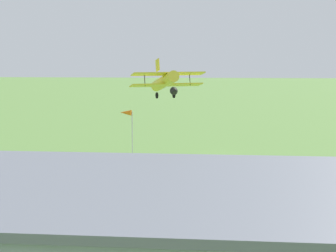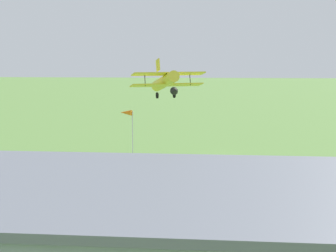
{
  "view_description": "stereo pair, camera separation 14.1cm",
  "coord_description": "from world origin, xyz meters",
  "px_view_note": "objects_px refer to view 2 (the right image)",
  "views": [
    {
      "loc": [
        1.46,
        58.97,
        11.47
      ],
      "look_at": [
        4.92,
        12.79,
        5.26
      ],
      "focal_mm": 58.04,
      "sensor_mm": 36.0,
      "label": 1
    },
    {
      "loc": [
        1.32,
        58.96,
        11.47
      ],
      "look_at": [
        4.92,
        12.79,
        5.26
      ],
      "focal_mm": 58.04,
      "sensor_mm": 36.0,
      "label": 2
    }
  ],
  "objects_px": {
    "biplane": "(166,81)",
    "person_watching_takeoff": "(247,197)",
    "person_near_hangar_door": "(214,203)",
    "windsock": "(127,116)",
    "person_crossing_taxiway": "(84,197)",
    "hangar": "(167,250)"
  },
  "relations": [
    {
      "from": "biplane",
      "to": "person_watching_takeoff",
      "type": "height_order",
      "value": "biplane"
    },
    {
      "from": "biplane",
      "to": "person_crossing_taxiway",
      "type": "distance_m",
      "value": 20.46
    },
    {
      "from": "hangar",
      "to": "person_crossing_taxiway",
      "type": "relative_size",
      "value": 17.63
    },
    {
      "from": "person_near_hangar_door",
      "to": "person_crossing_taxiway",
      "type": "xyz_separation_m",
      "value": [
        9.63,
        -0.52,
        0.06
      ]
    },
    {
      "from": "person_crossing_taxiway",
      "to": "person_near_hangar_door",
      "type": "bearing_deg",
      "value": 176.92
    },
    {
      "from": "biplane",
      "to": "person_near_hangar_door",
      "type": "distance_m",
      "value": 21.05
    },
    {
      "from": "biplane",
      "to": "hangar",
      "type": "bearing_deg",
      "value": 94.83
    },
    {
      "from": "hangar",
      "to": "person_crossing_taxiway",
      "type": "distance_m",
      "value": 18.0
    },
    {
      "from": "hangar",
      "to": "person_crossing_taxiway",
      "type": "height_order",
      "value": "hangar"
    },
    {
      "from": "person_watching_takeoff",
      "to": "person_near_hangar_door",
      "type": "bearing_deg",
      "value": 37.3
    },
    {
      "from": "person_near_hangar_door",
      "to": "windsock",
      "type": "distance_m",
      "value": 21.3
    },
    {
      "from": "person_watching_takeoff",
      "to": "person_crossing_taxiway",
      "type": "height_order",
      "value": "person_crossing_taxiway"
    },
    {
      "from": "hangar",
      "to": "person_watching_takeoff",
      "type": "bearing_deg",
      "value": -104.64
    },
    {
      "from": "biplane",
      "to": "person_near_hangar_door",
      "type": "height_order",
      "value": "biplane"
    },
    {
      "from": "hangar",
      "to": "biplane",
      "type": "height_order",
      "value": "biplane"
    },
    {
      "from": "biplane",
      "to": "person_watching_takeoff",
      "type": "bearing_deg",
      "value": 113.84
    },
    {
      "from": "biplane",
      "to": "windsock",
      "type": "xyz_separation_m",
      "value": [
        4.16,
        0.13,
        -3.72
      ]
    },
    {
      "from": "hangar",
      "to": "person_crossing_taxiway",
      "type": "xyz_separation_m",
      "value": [
        7.5,
        -16.22,
        -2.15
      ]
    },
    {
      "from": "person_near_hangar_door",
      "to": "windsock",
      "type": "bearing_deg",
      "value": -63.87
    },
    {
      "from": "hangar",
      "to": "person_watching_takeoff",
      "type": "relative_size",
      "value": 19.29
    },
    {
      "from": "biplane",
      "to": "person_near_hangar_door",
      "type": "bearing_deg",
      "value": 104.95
    },
    {
      "from": "hangar",
      "to": "person_near_hangar_door",
      "type": "xyz_separation_m",
      "value": [
        -2.12,
        -15.7,
        -2.22
      ]
    }
  ]
}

